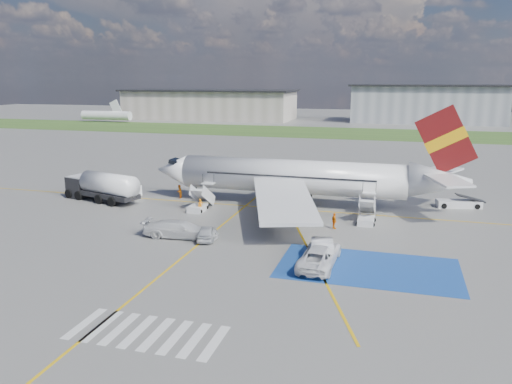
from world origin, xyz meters
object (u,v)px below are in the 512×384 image
car_silver_a (207,233)px  van_white_b (180,227)px  fuel_tanker (102,189)px  van_white_a (320,252)px  airliner (304,177)px  belt_loader (459,204)px  gpu_cart (133,191)px  car_silver_b (322,247)px

car_silver_a → van_white_b: 2.58m
fuel_tanker → van_white_a: bearing=-9.6°
van_white_a → car_silver_a: bearing=-15.3°
fuel_tanker → airliner: bearing=26.7°
airliner → belt_loader: (17.37, 4.21, -3.00)m
gpu_cart → van_white_a: 31.05m
airliner → car_silver_b: size_ratio=7.24×
fuel_tanker → car_silver_a: (17.56, -10.36, -0.83)m
van_white_b → belt_loader: bearing=-57.6°
car_silver_b → van_white_b: bearing=-15.7°
fuel_tanker → gpu_cart: bearing=67.0°
fuel_tanker → belt_loader: size_ratio=1.96×
car_silver_b → van_white_b: (-13.44, 1.42, 0.22)m
fuel_tanker → gpu_cart: size_ratio=4.83×
car_silver_a → van_white_a: 11.53m
van_white_a → fuel_tanker: bearing=-23.8°
belt_loader → car_silver_b: size_ratio=1.07×
fuel_tanker → belt_loader: fuel_tanker is taller
airliner → belt_loader: 18.12m
van_white_b → fuel_tanker: bearing=51.3°
belt_loader → car_silver_b: car_silver_b is taller
van_white_a → belt_loader: bearing=-117.5°
belt_loader → van_white_b: 32.50m
airliner → car_silver_b: (4.57, -16.37, -2.56)m
belt_loader → car_silver_a: belt_loader is taller
gpu_cart → car_silver_b: (26.01, -14.92, 0.11)m
fuel_tanker → car_silver_b: 30.86m
car_silver_b → van_white_a: size_ratio=0.90×
airliner → van_white_a: (4.69, -18.23, -2.33)m
airliner → gpu_cart: airliner is taller
belt_loader → van_white_a: 25.79m
airliner → fuel_tanker: size_ratio=3.44×
belt_loader → airliner: bearing=-177.1°
fuel_tanker → car_silver_a: fuel_tanker is taller
car_silver_a → van_white_a: bearing=149.0°
car_silver_b → van_white_a: bearing=83.8°
airliner → gpu_cart: 21.65m
airliner → belt_loader: size_ratio=6.76×
belt_loader → van_white_b: van_white_b is taller
belt_loader → car_silver_b: (-12.80, -20.58, 0.44)m
fuel_tanker → car_silver_b: (28.45, -11.92, -0.65)m
fuel_tanker → van_white_b: bearing=-18.8°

